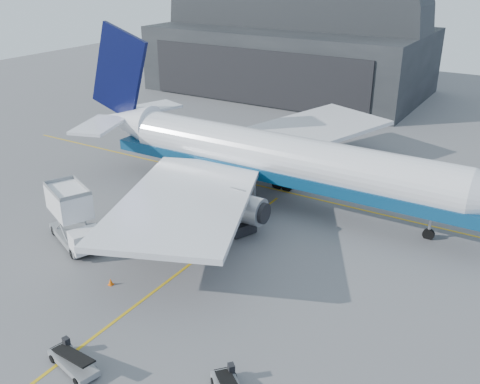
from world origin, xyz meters
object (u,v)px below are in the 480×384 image
Objects in this scene: catering_truck at (73,217)px; belt_loader_a at (73,361)px; pushback_tug at (233,221)px; airliner at (269,157)px.

catering_truck is 1.76× the size of belt_loader_a.
catering_truck is at bearing -115.23° from pushback_tug.
catering_truck is 17.16m from belt_loader_a.
airliner is 29.66m from belt_loader_a.
airliner is at bearing 115.22° from pushback_tug.
airliner is 8.75m from pushback_tug.
catering_truck reaches higher than pushback_tug.
belt_loader_a is at bearing -86.47° from airliner.
pushback_tug is (10.89, 9.83, -1.75)m from catering_truck.
pushback_tug is (0.34, -7.73, -4.09)m from airliner.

